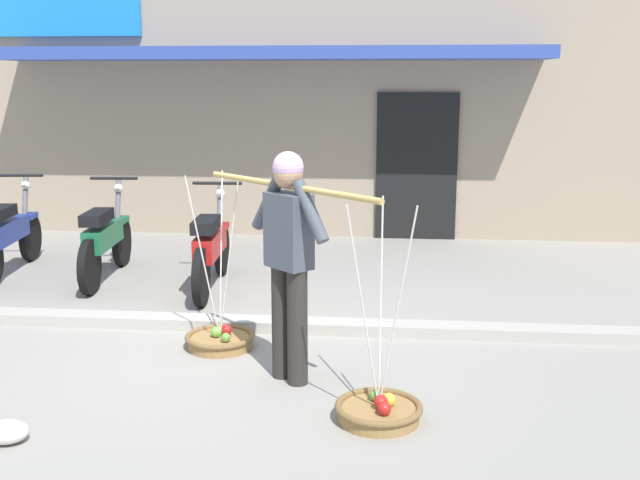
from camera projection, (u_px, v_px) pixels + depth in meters
ground_plane at (229, 357)px, 6.11m from camera, size 90.00×90.00×0.00m
sidewalk_curb at (246, 324)px, 6.78m from camera, size 20.00×0.24×0.10m
fruit_vendor at (289, 251)px, 5.45m from camera, size 1.37×1.28×1.70m
fruit_basket_left_side at (379, 409)px, 4.97m from camera, size 0.58×0.58×1.45m
fruit_basket_right_side at (220, 339)px, 6.31m from camera, size 0.58×0.58×1.45m
motorcycle_nearest_shop at (9, 235)px, 8.61m from camera, size 0.54×1.82×1.09m
motorcycle_second_in_row at (105, 240)px, 8.36m from camera, size 0.54×1.82×1.09m
motorcycle_third_in_row at (211, 248)px, 7.96m from camera, size 0.54×1.82×1.09m
storefront_building at (298, 83)px, 12.80m from camera, size 13.00×6.00×4.20m
plastic_litter_bag at (6, 432)px, 4.67m from camera, size 0.28×0.22×0.14m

